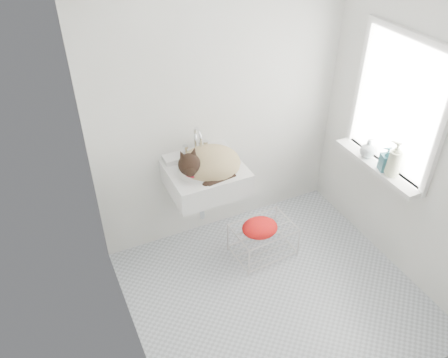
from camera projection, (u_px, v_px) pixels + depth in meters
name	position (u px, v px, depth m)	size (l,w,h in m)	color
floor	(274.00, 294.00, 3.62)	(2.20, 2.00, 0.02)	silver
back_wall	(221.00, 102.00, 3.62)	(2.20, 0.02, 2.50)	white
right_wall	(417.00, 129.00, 3.27)	(0.02, 2.00, 2.50)	white
left_wall	(118.00, 213.00, 2.51)	(0.02, 2.00, 2.50)	white
window_glass	(399.00, 106.00, 3.35)	(0.01, 0.80, 1.00)	white
window_frame	(397.00, 106.00, 3.34)	(0.04, 0.90, 1.10)	white
windowsill	(377.00, 166.00, 3.63)	(0.16, 0.88, 0.04)	white
sink	(205.00, 168.00, 3.57)	(0.61, 0.53, 0.24)	silver
faucet	(196.00, 142.00, 3.62)	(0.22, 0.15, 0.22)	silver
cat	(207.00, 164.00, 3.54)	(0.54, 0.46, 0.32)	tan
wire_rack	(263.00, 240.00, 3.91)	(0.50, 0.35, 0.30)	silver
towel	(260.00, 231.00, 3.74)	(0.30, 0.21, 0.13)	#EE2A01
bottle_a	(391.00, 175.00, 3.49)	(0.09, 0.09, 0.24)	beige
bottle_b	(384.00, 170.00, 3.55)	(0.09, 0.09, 0.20)	#316E7A
bottle_c	(366.00, 156.00, 3.70)	(0.12, 0.12, 0.16)	silver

